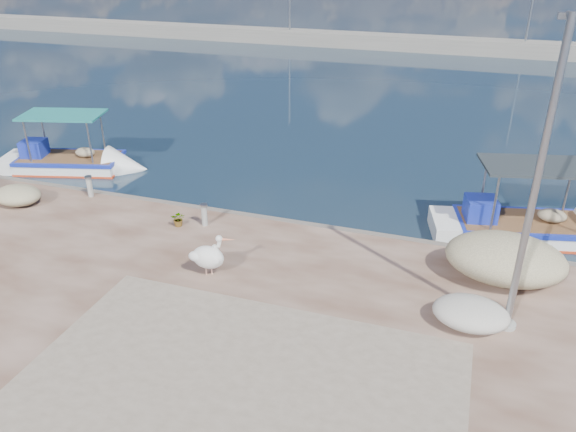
{
  "coord_description": "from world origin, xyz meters",
  "views": [
    {
      "loc": [
        4.73,
        -10.29,
        8.69
      ],
      "look_at": [
        0.0,
        3.8,
        1.3
      ],
      "focal_mm": 35.0,
      "sensor_mm": 36.0,
      "label": 1
    }
  ],
  "objects_px": {
    "bollard_near": "(204,214)",
    "pelican": "(209,257)",
    "lamp_post": "(533,198)",
    "boat_right": "(523,231)",
    "boat_left": "(70,164)"
  },
  "relations": [
    {
      "from": "bollard_near",
      "to": "pelican",
      "type": "bearing_deg",
      "value": -61.3
    },
    {
      "from": "bollard_near",
      "to": "lamp_post",
      "type": "bearing_deg",
      "value": -14.99
    },
    {
      "from": "boat_right",
      "to": "lamp_post",
      "type": "xyz_separation_m",
      "value": [
        -0.64,
        -5.8,
        3.57
      ]
    },
    {
      "from": "pelican",
      "to": "bollard_near",
      "type": "xyz_separation_m",
      "value": [
        -1.41,
        2.58,
        -0.16
      ]
    },
    {
      "from": "lamp_post",
      "to": "bollard_near",
      "type": "xyz_separation_m",
      "value": [
        -9.01,
        2.41,
        -2.9
      ]
    },
    {
      "from": "pelican",
      "to": "bollard_near",
      "type": "height_order",
      "value": "pelican"
    },
    {
      "from": "boat_left",
      "to": "boat_right",
      "type": "bearing_deg",
      "value": -16.14
    },
    {
      "from": "pelican",
      "to": "lamp_post",
      "type": "distance_m",
      "value": 8.08
    },
    {
      "from": "boat_right",
      "to": "lamp_post",
      "type": "height_order",
      "value": "lamp_post"
    },
    {
      "from": "boat_left",
      "to": "pelican",
      "type": "distance_m",
      "value": 11.4
    },
    {
      "from": "pelican",
      "to": "boat_right",
      "type": "bearing_deg",
      "value": 11.71
    },
    {
      "from": "boat_right",
      "to": "bollard_near",
      "type": "distance_m",
      "value": 10.24
    },
    {
      "from": "boat_left",
      "to": "pelican",
      "type": "bearing_deg",
      "value": -48.65
    },
    {
      "from": "pelican",
      "to": "lamp_post",
      "type": "height_order",
      "value": "lamp_post"
    },
    {
      "from": "boat_right",
      "to": "boat_left",
      "type": "bearing_deg",
      "value": 165.64
    }
  ]
}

